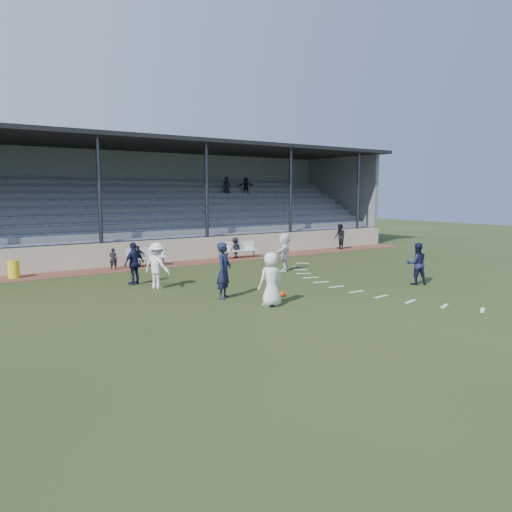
{
  "coord_description": "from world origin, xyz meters",
  "views": [
    {
      "loc": [
        -10.74,
        -12.95,
        3.7
      ],
      "look_at": [
        0.0,
        2.5,
        1.3
      ],
      "focal_mm": 35.0,
      "sensor_mm": 36.0,
      "label": 1
    }
  ],
  "objects_px": {
    "bench_left": "(146,255)",
    "player_navy_lead": "(224,271)",
    "trash_bin": "(14,269)",
    "football": "(282,294)",
    "player_white_lead": "(271,279)",
    "bench_right": "(240,248)",
    "official": "(340,236)"
  },
  "relations": [
    {
      "from": "player_navy_lead",
      "to": "football",
      "type": "bearing_deg",
      "value": -65.45
    },
    {
      "from": "bench_left",
      "to": "official",
      "type": "distance_m",
      "value": 13.41
    },
    {
      "from": "football",
      "to": "player_navy_lead",
      "type": "xyz_separation_m",
      "value": [
        -1.86,
        0.93,
        0.89
      ]
    },
    {
      "from": "trash_bin",
      "to": "player_white_lead",
      "type": "xyz_separation_m",
      "value": [
        5.99,
        -10.65,
        0.49
      ]
    },
    {
      "from": "bench_right",
      "to": "football",
      "type": "relative_size",
      "value": 9.92
    },
    {
      "from": "bench_right",
      "to": "football",
      "type": "height_order",
      "value": "bench_right"
    },
    {
      "from": "bench_left",
      "to": "player_white_lead",
      "type": "distance_m",
      "value": 10.66
    },
    {
      "from": "trash_bin",
      "to": "football",
      "type": "distance_m",
      "value": 12.09
    },
    {
      "from": "bench_right",
      "to": "player_white_lead",
      "type": "distance_m",
      "value": 12.12
    },
    {
      "from": "trash_bin",
      "to": "player_navy_lead",
      "type": "distance_m",
      "value": 10.28
    },
    {
      "from": "bench_left",
      "to": "trash_bin",
      "type": "height_order",
      "value": "bench_left"
    },
    {
      "from": "trash_bin",
      "to": "football",
      "type": "relative_size",
      "value": 3.7
    },
    {
      "from": "bench_left",
      "to": "bench_right",
      "type": "distance_m",
      "value": 5.6
    },
    {
      "from": "bench_left",
      "to": "official",
      "type": "xyz_separation_m",
      "value": [
        13.4,
        0.01,
        0.26
      ]
    },
    {
      "from": "bench_left",
      "to": "player_navy_lead",
      "type": "xyz_separation_m",
      "value": [
        -0.75,
        -8.77,
        0.41
      ]
    },
    {
      "from": "player_navy_lead",
      "to": "trash_bin",
      "type": "bearing_deg",
      "value": 82.55
    },
    {
      "from": "player_white_lead",
      "to": "football",
      "type": "bearing_deg",
      "value": -139.36
    },
    {
      "from": "trash_bin",
      "to": "player_navy_lead",
      "type": "relative_size",
      "value": 0.38
    },
    {
      "from": "bench_left",
      "to": "bench_right",
      "type": "relative_size",
      "value": 0.99
    },
    {
      "from": "bench_right",
      "to": "official",
      "type": "height_order",
      "value": "official"
    },
    {
      "from": "bench_right",
      "to": "player_navy_lead",
      "type": "distance_m",
      "value": 10.85
    },
    {
      "from": "trash_bin",
      "to": "official",
      "type": "height_order",
      "value": "official"
    },
    {
      "from": "bench_left",
      "to": "trash_bin",
      "type": "xyz_separation_m",
      "value": [
        -6.09,
        -0.0,
        -0.19
      ]
    },
    {
      "from": "player_navy_lead",
      "to": "bench_left",
      "type": "bearing_deg",
      "value": 46.3
    },
    {
      "from": "trash_bin",
      "to": "player_white_lead",
      "type": "bearing_deg",
      "value": -60.66
    },
    {
      "from": "official",
      "to": "player_navy_lead",
      "type": "bearing_deg",
      "value": -40.24
    },
    {
      "from": "player_navy_lead",
      "to": "player_white_lead",
      "type": "bearing_deg",
      "value": -110.04
    },
    {
      "from": "official",
      "to": "trash_bin",
      "type": "bearing_deg",
      "value": -72.0
    },
    {
      "from": "bench_left",
      "to": "player_navy_lead",
      "type": "distance_m",
      "value": 8.81
    },
    {
      "from": "player_white_lead",
      "to": "bench_left",
      "type": "bearing_deg",
      "value": -88.13
    },
    {
      "from": "bench_right",
      "to": "trash_bin",
      "type": "xyz_separation_m",
      "value": [
        -11.69,
        -0.03,
        -0.19
      ]
    },
    {
      "from": "football",
      "to": "trash_bin",
      "type": "bearing_deg",
      "value": 126.63
    }
  ]
}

